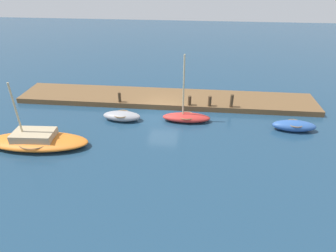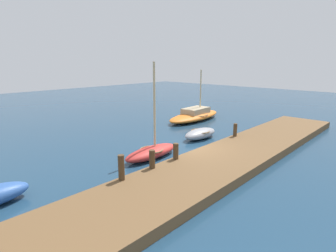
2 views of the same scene
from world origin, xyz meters
The scene contains 10 objects.
ground_plane centered at (0.00, 0.00, 0.00)m, with size 84.00×84.00×0.00m, color navy.
dock_platform centered at (0.00, -2.18, 0.23)m, with size 25.72×3.71×0.46m, color brown.
sailboat_orange centered at (7.74, 5.79, 0.44)m, with size 6.88×2.73×4.51m.
rowboat_blue centered at (-9.86, 1.94, 0.39)m, with size 3.12×1.22×0.76m.
rowboat_red centered at (-1.98, 1.36, 0.38)m, with size 3.69×1.34×5.24m.
dinghy_grey centered at (3.01, 1.69, 0.36)m, with size 2.97×1.33×0.70m.
mooring_post_west centered at (-5.54, -0.58, 0.99)m, with size 0.26×0.26×1.08m, color #47331E.
mooring_post_mid_west centered at (-3.78, -0.58, 0.89)m, with size 0.27×0.27×0.86m, color #47331E.
mooring_post_mid_east centered at (-2.15, -0.58, 0.86)m, with size 0.27×0.27×0.81m, color #47331E.
mooring_post_east centered at (3.73, -0.58, 0.88)m, with size 0.25×0.25×0.85m, color #47331E.
Camera 1 is at (-2.54, 20.69, 10.75)m, focal length 30.40 mm.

